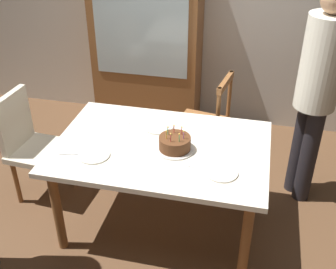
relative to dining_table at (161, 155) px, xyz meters
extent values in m
plane|color=brown|center=(0.00, 0.00, -0.66)|extent=(6.40, 6.40, 0.00)
cube|color=beige|center=(0.00, 1.85, 0.64)|extent=(6.40, 0.10, 2.60)
cube|color=silver|center=(0.00, 0.00, 0.07)|extent=(1.55, 1.04, 0.04)
cylinder|color=brown|center=(-0.67, -0.42, -0.31)|extent=(0.07, 0.07, 0.71)
cylinder|color=brown|center=(0.67, -0.42, -0.31)|extent=(0.07, 0.07, 0.71)
cylinder|color=brown|center=(-0.67, 0.42, -0.31)|extent=(0.07, 0.07, 0.71)
cylinder|color=brown|center=(0.67, 0.42, -0.31)|extent=(0.07, 0.07, 0.71)
cylinder|color=silver|center=(0.11, -0.03, 0.09)|extent=(0.28, 0.28, 0.01)
cylinder|color=#563019|center=(0.11, -0.03, 0.14)|extent=(0.23, 0.23, 0.09)
cylinder|color=#D872CC|center=(0.17, -0.04, 0.22)|extent=(0.01, 0.01, 0.05)
sphere|color=#FFC64C|center=(0.17, -0.04, 0.25)|extent=(0.01, 0.01, 0.01)
cylinder|color=#E54C4C|center=(0.15, 0.02, 0.22)|extent=(0.01, 0.01, 0.05)
sphere|color=#FFC64C|center=(0.15, 0.02, 0.25)|extent=(0.01, 0.01, 0.01)
cylinder|color=#E54C4C|center=(0.09, 0.03, 0.22)|extent=(0.01, 0.01, 0.05)
sphere|color=#FFC64C|center=(0.09, 0.03, 0.25)|extent=(0.01, 0.01, 0.01)
cylinder|color=#66CC72|center=(0.05, -0.01, 0.22)|extent=(0.01, 0.01, 0.05)
sphere|color=#FFC64C|center=(0.05, -0.01, 0.25)|extent=(0.01, 0.01, 0.01)
cylinder|color=yellow|center=(0.05, -0.06, 0.22)|extent=(0.01, 0.01, 0.05)
sphere|color=#FFC64C|center=(0.05, -0.06, 0.25)|extent=(0.01, 0.01, 0.01)
cylinder|color=#E54C4C|center=(0.09, -0.09, 0.22)|extent=(0.01, 0.01, 0.05)
sphere|color=#FFC64C|center=(0.09, -0.09, 0.25)|extent=(0.01, 0.01, 0.01)
cylinder|color=#66CC72|center=(0.15, -0.08, 0.22)|extent=(0.01, 0.01, 0.05)
sphere|color=#FFC64C|center=(0.15, -0.08, 0.25)|extent=(0.01, 0.01, 0.01)
cylinder|color=silver|center=(-0.43, -0.24, 0.09)|extent=(0.22, 0.22, 0.01)
cylinder|color=silver|center=(-0.08, 0.24, 0.09)|extent=(0.22, 0.22, 0.01)
cylinder|color=silver|center=(0.46, -0.24, 0.09)|extent=(0.22, 0.22, 0.01)
cube|color=silver|center=(-0.59, -0.25, 0.09)|extent=(0.18, 0.05, 0.01)
cube|color=silver|center=(-0.24, 0.25, 0.09)|extent=(0.18, 0.02, 0.01)
cube|color=silver|center=(0.30, -0.22, 0.09)|extent=(0.18, 0.06, 0.01)
cube|color=brown|center=(0.17, 0.84, -0.21)|extent=(0.51, 0.51, 0.05)
cylinder|color=brown|center=(0.03, 1.04, -0.45)|extent=(0.04, 0.04, 0.42)
cylinder|color=brown|center=(-0.03, 0.70, -0.45)|extent=(0.04, 0.04, 0.42)
cylinder|color=brown|center=(0.36, 0.98, -0.45)|extent=(0.04, 0.04, 0.42)
cylinder|color=brown|center=(0.31, 0.65, -0.45)|extent=(0.04, 0.04, 0.42)
cylinder|color=brown|center=(0.40, 0.99, 0.04)|extent=(0.04, 0.04, 0.50)
cylinder|color=brown|center=(0.34, 0.63, 0.04)|extent=(0.04, 0.04, 0.50)
cube|color=brown|center=(0.37, 0.81, 0.26)|extent=(0.11, 0.40, 0.06)
cube|color=beige|center=(-1.07, 0.13, -0.21)|extent=(0.47, 0.47, 0.05)
cylinder|color=brown|center=(-0.92, -0.06, -0.45)|extent=(0.04, 0.04, 0.42)
cylinder|color=brown|center=(-0.89, 0.28, -0.45)|extent=(0.04, 0.04, 0.42)
cylinder|color=brown|center=(-1.25, -0.03, -0.45)|extent=(0.04, 0.04, 0.42)
cylinder|color=brown|center=(-1.23, 0.31, -0.45)|extent=(0.04, 0.04, 0.42)
cube|color=beige|center=(-1.27, 0.14, 0.04)|extent=(0.08, 0.40, 0.50)
cylinder|color=#262328|center=(1.05, 0.69, -0.23)|extent=(0.14, 0.14, 0.87)
cylinder|color=#262328|center=(1.11, 0.58, -0.23)|extent=(0.14, 0.14, 0.87)
cylinder|color=silver|center=(1.08, 0.63, 0.57)|extent=(0.32, 0.32, 0.72)
sphere|color=tan|center=(1.08, 0.63, 1.03)|extent=(0.20, 0.20, 0.20)
cube|color=brown|center=(-0.53, 1.56, 0.29)|extent=(1.10, 0.44, 1.90)
cube|color=silver|center=(-0.53, 1.34, 0.54)|extent=(0.94, 0.01, 1.04)
camera|label=1|loc=(0.61, -2.46, 1.76)|focal=44.77mm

